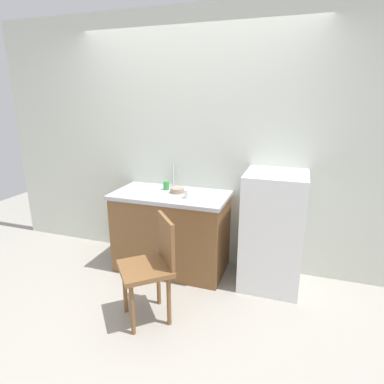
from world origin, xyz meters
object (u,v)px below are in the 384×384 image
Objects in this scene: refrigerator at (273,231)px; terracotta_bowl at (177,190)px; cup_white at (188,194)px; cup_green at (166,185)px; chair at (152,264)px.

refrigerator is 1.04m from terracotta_bowl.
cup_white is 0.87× the size of cup_green.
cup_white is (-0.83, -0.12, 0.32)m from refrigerator.
refrigerator reaches higher than chair.
chair is 1.05m from cup_green.
terracotta_bowl is 0.17m from cup_green.
terracotta_bowl is at bearing -24.42° from cup_green.
cup_green is (-1.15, 0.09, 0.33)m from refrigerator.
chair is at bearing -82.81° from terracotta_bowl.
refrigerator is 7.84× the size of terracotta_bowl.
refrigerator is at bearing 92.82° from chair.
refrigerator reaches higher than cup_green.
refrigerator is 0.90m from cup_white.
terracotta_bowl is 0.22m from cup_white.
cup_white is at bearing 134.79° from chair.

